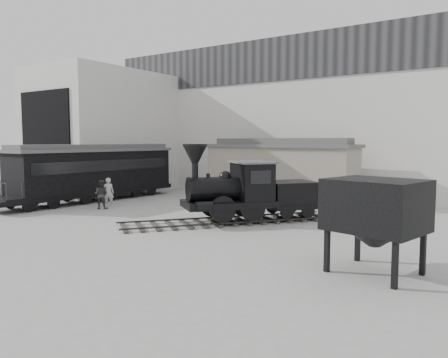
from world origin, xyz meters
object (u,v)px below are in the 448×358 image
Objects in this scene: visitor_a at (108,192)px; coal_hopper at (376,212)px; visitor_b at (101,194)px; boxcar at (280,168)px; passenger_coach at (94,172)px; locomotive at (245,194)px.

visitor_a is 0.59× the size of coal_hopper.
boxcar is at bearing -155.01° from visitor_b.
coal_hopper is at bearing 128.58° from visitor_a.
passenger_coach is 3.88m from visitor_b.
visitor_b is (0.21, -0.73, -0.03)m from visitor_a.
visitor_b is (-8.81, -1.13, -0.50)m from locomotive.
coal_hopper reaches higher than visitor_a.
boxcar is 11.95m from passenger_coach.
coal_hopper is (9.17, -12.30, -0.31)m from boxcar.
passenger_coach is 7.37× the size of visitor_a.
visitor_b is (3.09, -2.11, -1.02)m from passenger_coach.
visitor_a is 16.97m from coal_hopper.
visitor_b is at bearing -134.07° from locomotive.
coal_hopper reaches higher than visitor_b.
boxcar is 5.73× the size of visitor_a.
visitor_b is at bearing -31.45° from passenger_coach.
boxcar reaches higher than visitor_b.
boxcar is (-1.84, 7.43, 0.77)m from locomotive.
coal_hopper is (16.14, -3.74, 0.97)m from visitor_b.
locomotive is 7.69m from boxcar.
visitor_a is at bearing -22.82° from passenger_coach.
boxcar is 11.11m from visitor_b.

